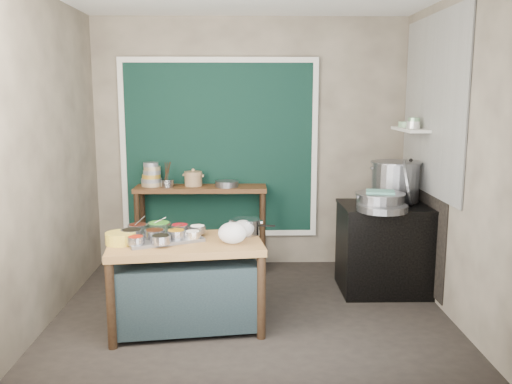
{
  "coord_description": "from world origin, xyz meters",
  "views": [
    {
      "loc": [
        -0.05,
        -4.65,
        1.93
      ],
      "look_at": [
        0.04,
        0.25,
        1.07
      ],
      "focal_mm": 38.0,
      "sensor_mm": 36.0,
      "label": 1
    }
  ],
  "objects_px": {
    "ceramic_crock": "(193,180)",
    "stock_pot": "(395,181)",
    "back_counter": "(202,228)",
    "condiment_tray": "(162,238)",
    "utensil_cup": "(167,183)",
    "prep_table": "(186,284)",
    "saucepan": "(246,227)",
    "yellow_basin": "(121,238)",
    "stove_block": "(386,249)",
    "steamer": "(380,201)"
  },
  "relations": [
    {
      "from": "saucepan",
      "to": "yellow_basin",
      "type": "bearing_deg",
      "value": -157.29
    },
    {
      "from": "stove_block",
      "to": "yellow_basin",
      "type": "distance_m",
      "value": 2.61
    },
    {
      "from": "stove_block",
      "to": "saucepan",
      "type": "bearing_deg",
      "value": -155.78
    },
    {
      "from": "condiment_tray",
      "to": "stove_block",
      "type": "bearing_deg",
      "value": 20.72
    },
    {
      "from": "prep_table",
      "to": "utensil_cup",
      "type": "relative_size",
      "value": 8.74
    },
    {
      "from": "stock_pot",
      "to": "saucepan",
      "type": "bearing_deg",
      "value": -150.97
    },
    {
      "from": "stove_block",
      "to": "stock_pot",
      "type": "bearing_deg",
      "value": 60.36
    },
    {
      "from": "ceramic_crock",
      "to": "stock_pot",
      "type": "xyz_separation_m",
      "value": [
        2.11,
        -0.54,
        0.06
      ]
    },
    {
      "from": "condiment_tray",
      "to": "prep_table",
      "type": "bearing_deg",
      "value": -15.5
    },
    {
      "from": "condiment_tray",
      "to": "saucepan",
      "type": "distance_m",
      "value": 0.72
    },
    {
      "from": "ceramic_crock",
      "to": "condiment_tray",
      "type": "bearing_deg",
      "value": -94.29
    },
    {
      "from": "prep_table",
      "to": "ceramic_crock",
      "type": "height_order",
      "value": "ceramic_crock"
    },
    {
      "from": "saucepan",
      "to": "steamer",
      "type": "height_order",
      "value": "steamer"
    },
    {
      "from": "yellow_basin",
      "to": "ceramic_crock",
      "type": "height_order",
      "value": "ceramic_crock"
    },
    {
      "from": "utensil_cup",
      "to": "steamer",
      "type": "bearing_deg",
      "value": -22.11
    },
    {
      "from": "back_counter",
      "to": "condiment_tray",
      "type": "distance_m",
      "value": 1.56
    },
    {
      "from": "prep_table",
      "to": "ceramic_crock",
      "type": "xyz_separation_m",
      "value": [
        -0.08,
        1.61,
        0.65
      ]
    },
    {
      "from": "yellow_basin",
      "to": "prep_table",
      "type": "bearing_deg",
      "value": 7.48
    },
    {
      "from": "ceramic_crock",
      "to": "steamer",
      "type": "distance_m",
      "value": 2.09
    },
    {
      "from": "ceramic_crock",
      "to": "stock_pot",
      "type": "relative_size",
      "value": 0.4
    },
    {
      "from": "stove_block",
      "to": "stock_pot",
      "type": "height_order",
      "value": "stock_pot"
    },
    {
      "from": "back_counter",
      "to": "ceramic_crock",
      "type": "bearing_deg",
      "value": 160.24
    },
    {
      "from": "saucepan",
      "to": "stock_pot",
      "type": "distance_m",
      "value": 1.76
    },
    {
      "from": "steamer",
      "to": "yellow_basin",
      "type": "bearing_deg",
      "value": -162.37
    },
    {
      "from": "prep_table",
      "to": "utensil_cup",
      "type": "bearing_deg",
      "value": 95.5
    },
    {
      "from": "utensil_cup",
      "to": "steamer",
      "type": "xyz_separation_m",
      "value": [
        2.13,
        -0.87,
        -0.04
      ]
    },
    {
      "from": "condiment_tray",
      "to": "yellow_basin",
      "type": "distance_m",
      "value": 0.34
    },
    {
      "from": "condiment_tray",
      "to": "yellow_basin",
      "type": "bearing_deg",
      "value": -158.82
    },
    {
      "from": "condiment_tray",
      "to": "ceramic_crock",
      "type": "bearing_deg",
      "value": 85.71
    },
    {
      "from": "condiment_tray",
      "to": "yellow_basin",
      "type": "height_order",
      "value": "yellow_basin"
    },
    {
      "from": "steamer",
      "to": "condiment_tray",
      "type": "bearing_deg",
      "value": -162.95
    },
    {
      "from": "back_counter",
      "to": "stove_block",
      "type": "height_order",
      "value": "back_counter"
    },
    {
      "from": "stock_pot",
      "to": "steamer",
      "type": "bearing_deg",
      "value": -121.67
    },
    {
      "from": "saucepan",
      "to": "stock_pot",
      "type": "height_order",
      "value": "stock_pot"
    },
    {
      "from": "condiment_tray",
      "to": "steamer",
      "type": "bearing_deg",
      "value": 17.05
    },
    {
      "from": "utensil_cup",
      "to": "steamer",
      "type": "relative_size",
      "value": 0.3
    },
    {
      "from": "prep_table",
      "to": "yellow_basin",
      "type": "bearing_deg",
      "value": 179.75
    },
    {
      "from": "stove_block",
      "to": "saucepan",
      "type": "xyz_separation_m",
      "value": [
        -1.4,
        -0.63,
        0.39
      ]
    },
    {
      "from": "stove_block",
      "to": "yellow_basin",
      "type": "xyz_separation_m",
      "value": [
        -2.42,
        -0.92,
        0.37
      ]
    },
    {
      "from": "yellow_basin",
      "to": "stove_block",
      "type": "bearing_deg",
      "value": 20.78
    },
    {
      "from": "utensil_cup",
      "to": "back_counter",
      "type": "bearing_deg",
      "value": 8.38
    },
    {
      "from": "ceramic_crock",
      "to": "yellow_basin",
      "type": "bearing_deg",
      "value": -104.5
    },
    {
      "from": "yellow_basin",
      "to": "stock_pot",
      "type": "height_order",
      "value": "stock_pot"
    },
    {
      "from": "stove_block",
      "to": "saucepan",
      "type": "height_order",
      "value": "saucepan"
    },
    {
      "from": "prep_table",
      "to": "ceramic_crock",
      "type": "bearing_deg",
      "value": 85.21
    },
    {
      "from": "prep_table",
      "to": "stove_block",
      "type": "distance_m",
      "value": 2.08
    },
    {
      "from": "saucepan",
      "to": "ceramic_crock",
      "type": "relative_size",
      "value": 1.19
    },
    {
      "from": "back_counter",
      "to": "steamer",
      "type": "relative_size",
      "value": 3.05
    },
    {
      "from": "utensil_cup",
      "to": "steamer",
      "type": "distance_m",
      "value": 2.3
    },
    {
      "from": "ceramic_crock",
      "to": "steamer",
      "type": "bearing_deg",
      "value": -27.09
    }
  ]
}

